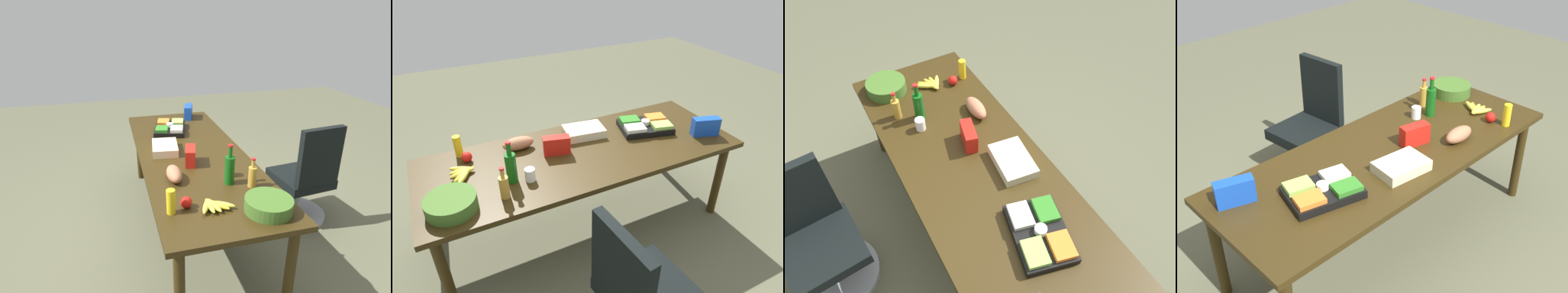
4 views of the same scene
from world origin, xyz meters
TOP-DOWN VIEW (x-y plane):
  - ground_plane at (0.00, 0.00)m, footprint 10.00×10.00m
  - conference_table at (0.00, 0.00)m, footprint 2.42×0.92m
  - office_chair at (0.16, 1.06)m, footprint 0.56×0.56m
  - dressing_bottle at (0.67, 0.27)m, footprint 0.06×0.06m
  - paper_cup at (0.47, 0.17)m, footprint 0.07×0.07m
  - chip_bag_blue at (-1.01, 0.22)m, footprint 0.23×0.14m
  - wine_bottle at (0.58, 0.13)m, footprint 0.09×0.09m
  - sheet_cake at (-0.12, -0.22)m, footprint 0.35×0.26m
  - apple_red at (0.81, -0.25)m, footprint 0.09×0.09m
  - banana_bunch at (0.87, -0.08)m, footprint 0.17×0.24m
  - chip_bag_red at (0.19, -0.06)m, footprint 0.21×0.13m
  - veggie_tray at (-0.63, -0.08)m, footprint 0.48×0.39m
  - mustard_bottle at (0.85, -0.36)m, footprint 0.06×0.06m
  - bread_loaf at (0.43, -0.25)m, footprint 0.24×0.11m
  - salad_bowl at (0.99, 0.24)m, footprint 0.37×0.37m

SIDE VIEW (x-z plane):
  - ground_plane at x=0.00m, z-range 0.00..0.00m
  - office_chair at x=0.16m, z-range -0.12..0.89m
  - conference_table at x=0.00m, z-range 0.31..1.07m
  - banana_bunch at x=0.87m, z-range 0.77..0.80m
  - sheet_cake at x=-0.12m, z-range 0.76..0.83m
  - veggie_tray at x=-0.63m, z-range 0.75..0.84m
  - apple_red at x=0.81m, z-range 0.76..0.83m
  - salad_bowl at x=0.99m, z-range 0.76..0.85m
  - paper_cup at x=0.47m, z-range 0.76..0.85m
  - bread_loaf at x=0.43m, z-range 0.76..0.86m
  - chip_bag_red at x=0.19m, z-range 0.76..0.90m
  - chip_bag_blue at x=-1.01m, z-range 0.76..0.91m
  - mustard_bottle at x=0.85m, z-range 0.76..0.92m
  - dressing_bottle at x=0.67m, z-range 0.73..0.95m
  - wine_bottle at x=0.58m, z-range 0.72..1.03m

